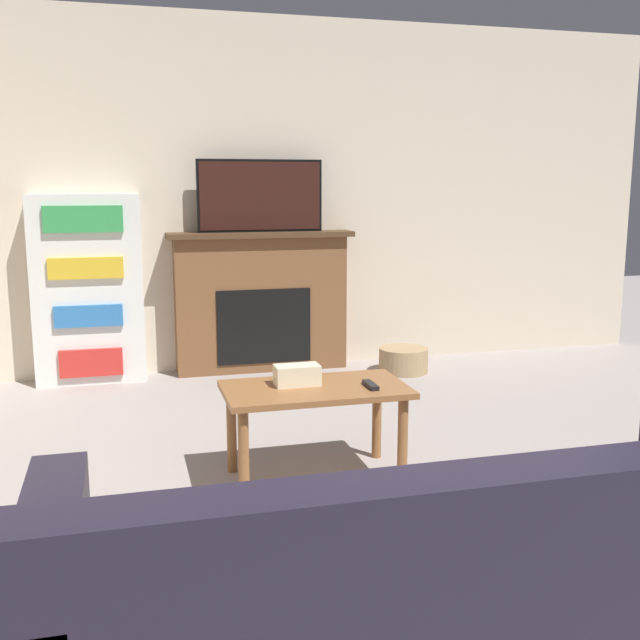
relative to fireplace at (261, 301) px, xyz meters
The scene contains 9 objects.
wall_back 0.82m from the fireplace, 53.95° to the left, with size 6.51×0.06×2.70m.
fireplace is the anchor object (origin of this frame).
tv 0.81m from the fireplace, 90.00° to the right, with size 0.96×0.03×0.54m.
couch 3.95m from the fireplace, 92.74° to the right, with size 2.30×0.98×0.83m.
coffee_table 2.26m from the fireplace, 93.90° to the right, with size 0.90×0.50×0.47m.
tissue_box 2.21m from the fireplace, 96.01° to the right, with size 0.22×0.12×0.10m.
remote_control 2.34m from the fireplace, 87.47° to the right, with size 0.04×0.15×0.02m.
bookshelf 1.29m from the fireplace, behind, with size 0.78×0.29×1.38m.
storage_basket 1.20m from the fireplace, 19.08° to the right, with size 0.38×0.38×0.19m.
Camera 1 is at (-1.15, -1.20, 1.45)m, focal length 42.00 mm.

